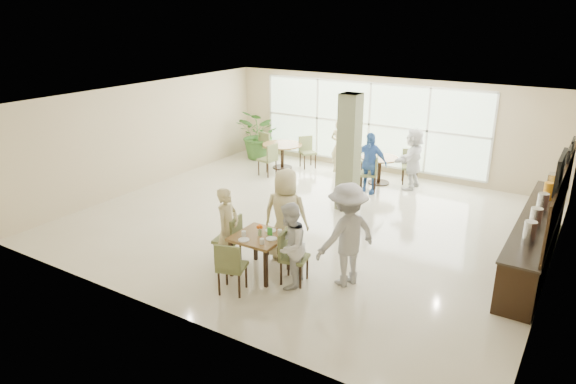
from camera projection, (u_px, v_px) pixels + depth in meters
The scene contains 23 objects.
ground at pixel (308, 221), 11.83m from camera, with size 10.00×10.00×0.00m, color beige.
room_shell at pixel (309, 149), 11.26m from camera, with size 10.00×10.00×10.00m.
window_bank at pixel (369, 124), 15.18m from camera, with size 7.00×0.04×7.00m.
column at pixel (349, 153), 12.12m from camera, with size 0.45×0.45×2.80m, color #696D4C.
main_table at pixel (260, 240), 9.27m from camera, with size 0.90×0.90×0.75m.
round_table_left at pixel (282, 149), 15.61m from camera, with size 1.20×1.20×0.75m.
round_table_right at pixel (380, 164), 14.22m from camera, with size 1.04×1.04×0.75m.
chairs_main_table at pixel (259, 249), 9.36m from camera, with size 2.01×2.16×0.95m.
chairs_table_left at pixel (281, 153), 15.68m from camera, with size 2.03×1.88×0.95m.
chairs_table_right at pixel (380, 167), 14.26m from camera, with size 2.08×1.78×0.95m.
tabletop_clutter at pixel (262, 234), 9.17m from camera, with size 0.63×0.79×0.21m.
buffet_counter at pixel (537, 236), 9.70m from camera, with size 0.64×4.70×1.95m.
wall_tv at pixel (560, 172), 8.17m from camera, with size 0.06×1.00×0.58m.
framed_art_a at pixel (567, 166), 9.54m from camera, with size 0.05×0.55×0.70m.
framed_art_b at pixel (570, 156), 10.18m from camera, with size 0.05×0.55×0.70m.
potted_plant at pixel (260, 135), 16.52m from camera, with size 1.44×1.44×1.60m, color #3A6B2B.
teen_left at pixel (228, 228), 9.46m from camera, with size 0.57×0.37×1.56m, color #CCBE88.
teen_far at pixel (286, 214), 9.79m from camera, with size 0.88×0.48×1.80m, color #CCBE88.
teen_right at pixel (289, 246), 8.80m from camera, with size 0.74×0.58×1.53m, color white.
teen_standing at pixel (347, 235), 8.83m from camera, with size 1.20×0.69×1.86m, color #AEAEB1.
adult_a at pixel (369, 163), 13.41m from camera, with size 0.95×0.54×1.63m, color #3E6FBC.
adult_b at pixel (413, 159), 13.73m from camera, with size 1.54×0.67×1.66m, color white.
adult_standing at pixel (339, 146), 15.10m from camera, with size 0.58×0.38×1.60m, color #CCBE88.
Camera 1 is at (5.39, -9.52, 4.58)m, focal length 32.00 mm.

